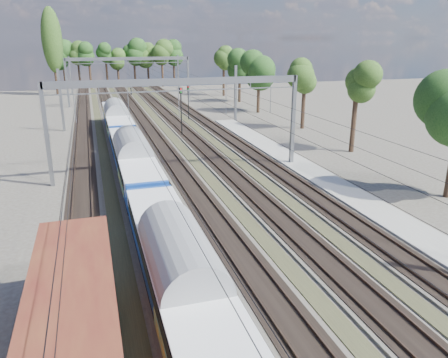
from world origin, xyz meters
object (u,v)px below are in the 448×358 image
object	(u,v)px
freight_boxcar	(74,346)
signal_far	(188,99)
signal_near	(181,106)
worker	(131,92)
emu_train	(133,155)

from	to	relation	value
freight_boxcar	signal_far	distance (m)	56.70
signal_far	signal_near	bearing A→B (deg)	-89.32
signal_far	worker	bearing A→B (deg)	117.41
emu_train	signal_near	world-z (taller)	signal_near
emu_train	worker	xyz separation A→B (m)	(5.82, 62.93, -1.67)
worker	signal_near	size ratio (longest dim) A/B	0.29
emu_train	signal_far	world-z (taller)	signal_far
signal_near	freight_boxcar	bearing A→B (deg)	-128.94
worker	signal_near	distance (m)	44.96
freight_boxcar	worker	distance (m)	88.01
emu_train	freight_boxcar	bearing A→B (deg)	-100.43
worker	signal_near	xyz separation A→B (m)	(2.26, -44.79, 3.10)
worker	signal_far	world-z (taller)	signal_far
emu_train	signal_far	bearing A→B (deg)	68.75
signal_far	freight_boxcar	bearing A→B (deg)	-89.08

